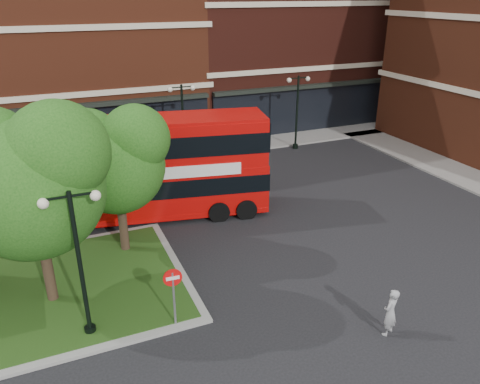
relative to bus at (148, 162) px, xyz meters
name	(u,v)px	position (x,y,z in m)	size (l,w,h in m)	color
ground	(250,297)	(1.66, -7.96, -2.79)	(120.00, 120.00, 0.00)	black
pavement_far	(147,157)	(1.66, 8.54, -2.73)	(44.00, 3.00, 0.12)	slate
terrace_far_right	(286,18)	(15.66, 16.04, 5.21)	(18.00, 12.00, 16.00)	#471911
traffic_island	(8,302)	(-6.34, -4.96, -2.72)	(12.60, 7.60, 0.15)	gray
tree_island_west	(27,175)	(-4.93, -5.39, 2.01)	(5.40, 4.71, 7.21)	#2D2116
tree_island_east	(113,156)	(-1.92, -2.90, 1.45)	(4.46, 3.90, 6.29)	#2D2116
lamp_island	(79,258)	(-3.84, -7.76, 0.04)	(1.72, 0.36, 5.00)	black
lamp_far_left	(183,120)	(3.66, 6.54, 0.04)	(1.72, 0.36, 5.00)	black
lamp_far_right	(297,108)	(11.66, 6.54, 0.04)	(1.72, 0.36, 5.00)	black
bus	(148,162)	(0.00, 0.00, 0.00)	(11.40, 4.65, 4.25)	#B40807
woman	(390,312)	(4.94, -11.46, -1.96)	(0.61, 0.40, 1.66)	gray
car_silver	(53,163)	(-4.08, 8.04, -2.13)	(1.54, 3.83, 1.31)	#B6B7BE
car_white	(227,140)	(7.13, 8.04, -2.09)	(1.49, 4.26, 1.40)	white
no_entry_sign	(173,286)	(-1.22, -8.46, -1.22)	(0.61, 0.09, 2.20)	slate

